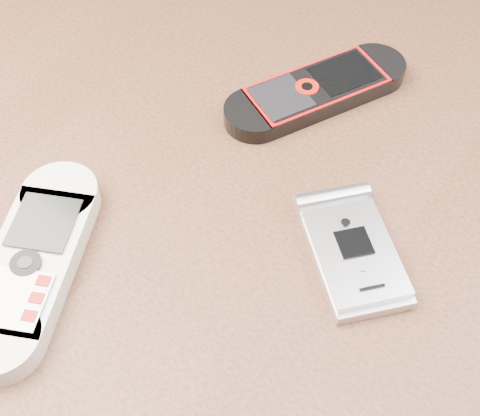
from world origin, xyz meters
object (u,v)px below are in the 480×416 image
at_px(nokia_white, 32,263).
at_px(motorola_razr, 354,252).
at_px(nokia_black_red, 317,90).
at_px(table, 235,288).

relative_size(nokia_white, motorola_razr, 1.60).
relative_size(nokia_white, nokia_black_red, 1.01).
bearing_deg(table, nokia_white, -126.54).
xyz_separation_m(nokia_white, nokia_black_red, (0.07, 0.25, -0.00)).
height_order(table, motorola_razr, motorola_razr).
bearing_deg(motorola_razr, nokia_black_red, 81.76).
bearing_deg(motorola_razr, table, 141.22).
height_order(nokia_white, nokia_black_red, nokia_white).
bearing_deg(motorola_razr, nokia_white, 169.28).
bearing_deg(nokia_white, nokia_black_red, 49.72).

